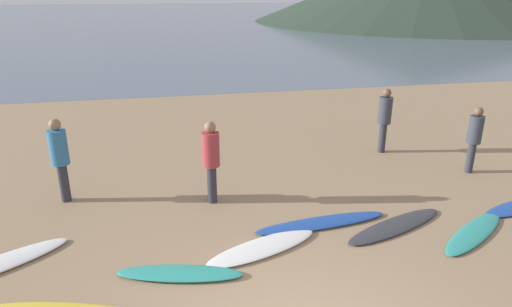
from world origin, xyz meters
The scene contains 11 objects.
ground_plane centered at (0.00, 10.00, -0.10)m, with size 120.00×120.00×0.20m, color #997C5B.
ocean_water centered at (0.00, 64.28, 0.00)m, with size 140.00×100.00×0.01m, color slate.
surfboard_3 centered at (-1.30, 2.13, 0.05)m, with size 1.94×0.45×0.09m, color teal.
surfboard_4 centered at (0.10, 2.60, 0.04)m, with size 2.11×0.57×0.08m, color white.
surfboard_5 centered at (1.36, 3.20, 0.04)m, with size 2.59×0.45×0.08m, color #1E479E.
surfboard_6 centered at (2.65, 2.82, 0.03)m, with size 2.33×0.50×0.07m, color #333338.
surfboard_7 centered at (3.91, 2.31, 0.03)m, with size 2.11×0.46×0.07m, color teal.
person_0 centered at (5.64, 4.90, 0.94)m, with size 0.32×0.32×1.59m.
person_1 centered at (-3.47, 5.23, 1.04)m, with size 0.35×0.35×1.76m.
person_2 centered at (4.24, 6.62, 1.01)m, with size 0.35×0.35×1.71m.
person_3 centered at (-0.52, 4.56, 1.01)m, with size 0.35×0.35×1.72m.
Camera 1 is at (-1.35, -3.84, 4.18)m, focal length 31.79 mm.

